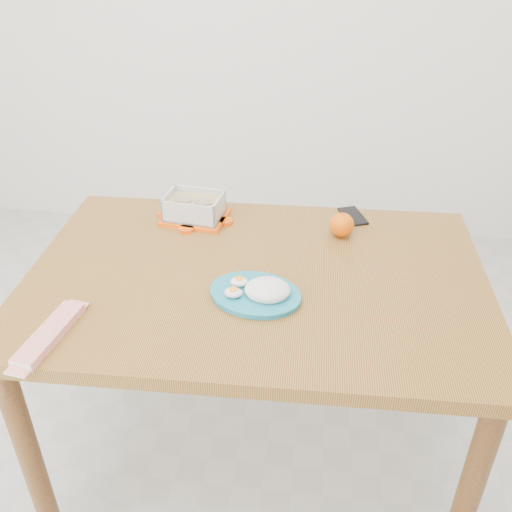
# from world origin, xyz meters

# --- Properties ---
(ground) EXTENTS (3.50, 3.50, 0.00)m
(ground) POSITION_xyz_m (0.00, 0.00, 0.00)
(ground) COLOR #B7B7B2
(ground) RESTS_ON ground
(dining_table) EXTENTS (1.27, 0.86, 0.75)m
(dining_table) POSITION_xyz_m (0.16, 0.14, 0.66)
(dining_table) COLOR olive
(dining_table) RESTS_ON ground
(food_container) EXTENTS (0.22, 0.17, 0.08)m
(food_container) POSITION_xyz_m (-0.07, 0.43, 0.79)
(food_container) COLOR #F44D07
(food_container) RESTS_ON dining_table
(orange_fruit) EXTENTS (0.07, 0.07, 0.07)m
(orange_fruit) POSITION_xyz_m (0.39, 0.38, 0.79)
(orange_fruit) COLOR orange
(orange_fruit) RESTS_ON dining_table
(rice_plate) EXTENTS (0.29, 0.29, 0.06)m
(rice_plate) POSITION_xyz_m (0.18, 0.03, 0.77)
(rice_plate) COLOR teal
(rice_plate) RESTS_ON dining_table
(candy_bar) EXTENTS (0.09, 0.23, 0.02)m
(candy_bar) POSITION_xyz_m (-0.29, -0.18, 0.76)
(candy_bar) COLOR red
(candy_bar) RESTS_ON dining_table
(smartphone) EXTENTS (0.10, 0.13, 0.01)m
(smartphone) POSITION_xyz_m (0.43, 0.50, 0.75)
(smartphone) COLOR black
(smartphone) RESTS_ON dining_table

